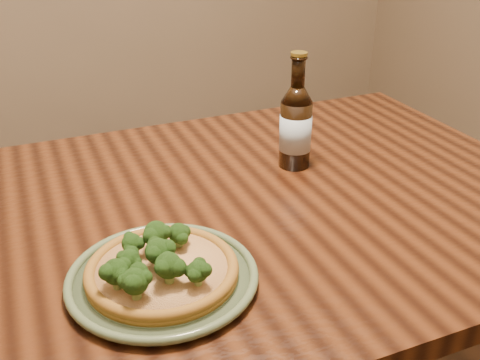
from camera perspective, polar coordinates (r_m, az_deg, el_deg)
name	(u,v)px	position (r m, az deg, el deg)	size (l,w,h in m)	color
table	(165,258)	(1.09, -7.62, -7.90)	(1.60, 0.90, 0.75)	#3F1E0D
plate	(163,277)	(0.87, -7.87, -9.77)	(0.29, 0.29, 0.02)	#526545
pizza	(160,268)	(0.86, -8.11, -8.82)	(0.23, 0.23, 0.07)	#8F6120
beer_bottle	(296,126)	(1.20, 5.67, 5.50)	(0.07, 0.07, 0.25)	black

